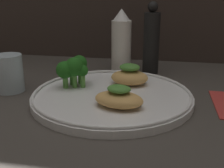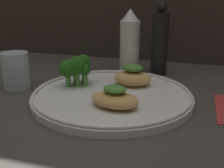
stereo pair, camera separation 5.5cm
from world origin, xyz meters
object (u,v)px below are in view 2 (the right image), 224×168
broccoli_bunch (76,67)px  sauce_bottle (130,43)px  plate (112,95)px  drinking_glass (16,70)px  pepper_grinder (160,42)px

broccoli_bunch → sauce_bottle: 19.86cm
plate → sauce_bottle: (-1.59, 21.17, 6.97)cm
broccoli_bunch → drinking_glass: bearing=-172.6°
plate → broccoli_bunch: broccoli_bunch is taller
plate → sauce_bottle: 22.34cm
sauce_bottle → pepper_grinder: pepper_grinder is taller
broccoli_bunch → pepper_grinder: size_ratio=0.38×
plate → drinking_glass: bearing=177.3°
pepper_grinder → drinking_glass: (-29.06, -20.10, -4.47)cm
plate → drinking_glass: (-22.81, 1.07, 3.05)cm
pepper_grinder → sauce_bottle: bearing=-180.0°
sauce_bottle → drinking_glass: bearing=-136.6°
pepper_grinder → broccoli_bunch: bearing=-129.7°
sauce_bottle → drinking_glass: (-21.22, -20.10, -3.92)cm
broccoli_bunch → drinking_glass: drinking_glass is taller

